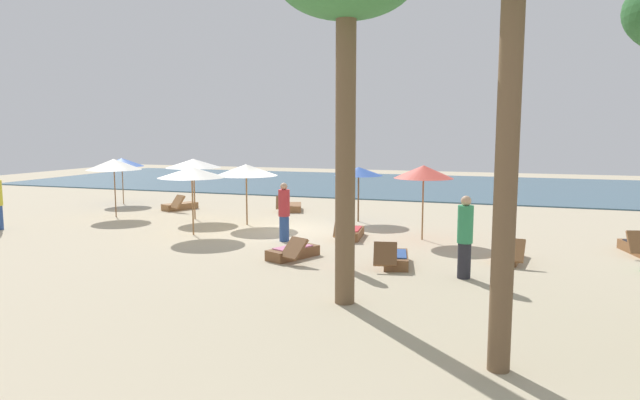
{
  "coord_description": "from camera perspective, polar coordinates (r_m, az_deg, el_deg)",
  "views": [
    {
      "loc": [
        7.04,
        -17.65,
        3.42
      ],
      "look_at": [
        1.06,
        -0.09,
        1.1
      ],
      "focal_mm": 31.25,
      "sensor_mm": 36.0,
      "label": 1
    }
  ],
  "objects": [
    {
      "name": "umbrella_0",
      "position": [
        17.61,
        10.56,
        2.85
      ],
      "size": [
        1.85,
        1.85,
        2.35
      ],
      "color": "olive",
      "rests_on": "ground_plane"
    },
    {
      "name": "lounger_5",
      "position": [
        14.37,
        7.69,
        -5.98
      ],
      "size": [
        0.9,
        1.77,
        0.69
      ],
      "color": "brown",
      "rests_on": "ground_plane"
    },
    {
      "name": "person_4",
      "position": [
        13.81,
        2.5,
        -3.16
      ],
      "size": [
        0.44,
        0.44,
        1.87
      ],
      "color": "#D17299",
      "rests_on": "ground_plane"
    },
    {
      "name": "umbrella_2",
      "position": [
        21.98,
        -12.83,
        3.68
      ],
      "size": [
        2.12,
        2.12,
        2.34
      ],
      "color": "olive",
      "rests_on": "ground_plane"
    },
    {
      "name": "ocean_water",
      "position": [
        35.52,
        7.28,
        1.59
      ],
      "size": [
        48.0,
        16.0,
        0.06
      ],
      "primitive_type": "cube",
      "color": "#3D6075",
      "rests_on": "ground_plane"
    },
    {
      "name": "lounger_6",
      "position": [
        15.56,
        18.76,
        -5.29
      ],
      "size": [
        0.81,
        1.74,
        0.7
      ],
      "color": "brown",
      "rests_on": "ground_plane"
    },
    {
      "name": "lounger_1",
      "position": [
        17.92,
        29.95,
        -4.26
      ],
      "size": [
        0.98,
        1.73,
        0.74
      ],
      "color": "brown",
      "rests_on": "ground_plane"
    },
    {
      "name": "lounger_4",
      "position": [
        17.82,
        3.2,
        -3.37
      ],
      "size": [
        0.79,
        1.76,
        0.68
      ],
      "color": "brown",
      "rests_on": "ground_plane"
    },
    {
      "name": "person_1",
      "position": [
        17.24,
        -3.7,
        -1.22
      ],
      "size": [
        0.5,
        0.5,
        1.82
      ],
      "color": "#2D4C8C",
      "rests_on": "ground_plane"
    },
    {
      "name": "person_3",
      "position": [
        13.31,
        14.62,
        -3.66
      ],
      "size": [
        0.51,
        0.51,
        1.94
      ],
      "color": "#26262D",
      "rests_on": "ground_plane"
    },
    {
      "name": "lounger_3",
      "position": [
        15.03,
        -2.77,
        -5.35
      ],
      "size": [
        1.24,
        1.79,
        0.67
      ],
      "color": "brown",
      "rests_on": "ground_plane"
    },
    {
      "name": "umbrella_3",
      "position": [
        20.31,
        -7.57,
        3.07
      ],
      "size": [
        2.27,
        2.27,
        2.21
      ],
      "color": "olive",
      "rests_on": "ground_plane"
    },
    {
      "name": "umbrella_6",
      "position": [
        27.53,
        -19.63,
        3.66
      ],
      "size": [
        2.0,
        2.0,
        2.15
      ],
      "color": "olive",
      "rests_on": "ground_plane"
    },
    {
      "name": "lounger_2",
      "position": [
        23.88,
        -2.8,
        -0.7
      ],
      "size": [
        1.14,
        1.79,
        0.69
      ],
      "color": "brown",
      "rests_on": "ground_plane"
    },
    {
      "name": "umbrella_1",
      "position": [
        20.91,
        3.97,
        2.94
      ],
      "size": [
        1.81,
        1.81,
        2.07
      ],
      "color": "brown",
      "rests_on": "ground_plane"
    },
    {
      "name": "umbrella_4",
      "position": [
        23.41,
        -20.36,
        3.44
      ],
      "size": [
        2.11,
        2.11,
        2.31
      ],
      "color": "brown",
      "rests_on": "ground_plane"
    },
    {
      "name": "umbrella_5",
      "position": [
        18.59,
        -13.0,
        2.77
      ],
      "size": [
        2.19,
        2.19,
        2.24
      ],
      "color": "olive",
      "rests_on": "ground_plane"
    },
    {
      "name": "ground_plane",
      "position": [
        19.3,
        -2.91,
        -3.09
      ],
      "size": [
        60.0,
        60.0,
        0.0
      ],
      "primitive_type": "plane",
      "color": "#BCAD8E"
    },
    {
      "name": "lounger_0",
      "position": [
        24.91,
        -14.18,
        -0.59
      ],
      "size": [
        1.25,
        1.77,
        0.71
      ],
      "color": "olive",
      "rests_on": "ground_plane"
    }
  ]
}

